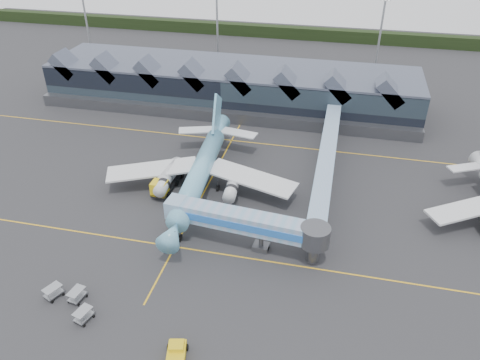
% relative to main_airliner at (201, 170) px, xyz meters
% --- Properties ---
extents(ground, '(260.00, 260.00, 0.00)m').
position_rel_main_airliner_xyz_m(ground, '(0.76, -8.50, -3.80)').
color(ground, '#28282B').
rests_on(ground, ground).
extents(taxi_stripes, '(120.00, 60.00, 0.01)m').
position_rel_main_airliner_xyz_m(taxi_stripes, '(0.76, 1.50, -3.80)').
color(taxi_stripes, gold).
rests_on(taxi_stripes, ground).
extents(tree_line_far, '(260.00, 4.00, 4.00)m').
position_rel_main_airliner_xyz_m(tree_line_far, '(0.76, 101.50, -1.80)').
color(tree_line_far, black).
rests_on(tree_line_far, ground).
extents(terminal, '(90.00, 22.25, 12.52)m').
position_rel_main_airliner_xyz_m(terminal, '(-4.31, 38.85, 1.08)').
color(terminal, black).
rests_on(terminal, ground).
extents(light_masts, '(132.40, 42.56, 22.45)m').
position_rel_main_airliner_xyz_m(light_masts, '(21.76, 54.30, 8.69)').
color(light_masts, '#909498').
rests_on(light_masts, ground).
extents(main_airliner, '(34.95, 40.28, 12.93)m').
position_rel_main_airliner_xyz_m(main_airliner, '(0.00, 0.00, 0.00)').
color(main_airliner, '#63A9C9').
rests_on(main_airliner, ground).
extents(jet_bridge, '(25.11, 5.94, 6.20)m').
position_rel_main_airliner_xyz_m(jet_bridge, '(12.64, -13.98, 0.61)').
color(jet_bridge, '#78A6C8').
rests_on(jet_bridge, ground).
extents(fuel_truck, '(3.41, 10.75, 3.59)m').
position_rel_main_airliner_xyz_m(fuel_truck, '(-6.10, -0.40, -1.79)').
color(fuel_truck, black).
rests_on(fuel_truck, ground).
extents(pushback_tug, '(3.09, 4.18, 1.71)m').
position_rel_main_airliner_xyz_m(pushback_tug, '(7.71, -35.13, -3.03)').
color(pushback_tug, yellow).
rests_on(pushback_tug, ground).
extents(baggage_carts, '(8.16, 5.50, 1.64)m').
position_rel_main_airliner_xyz_m(baggage_carts, '(-8.38, -30.61, -2.88)').
color(baggage_carts, '#9B9EA3').
rests_on(baggage_carts, ground).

